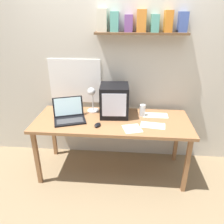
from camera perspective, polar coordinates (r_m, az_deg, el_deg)
name	(u,v)px	position (r m, az deg, el deg)	size (l,w,h in m)	color
ground_plane	(112,170)	(2.96, 0.00, -14.84)	(12.00, 12.00, 0.00)	#867051
back_wall	(115,63)	(2.78, 0.87, 12.79)	(5.60, 0.24, 2.60)	beige
corner_desk	(112,124)	(2.58, 0.00, -3.19)	(1.81, 0.71, 0.73)	#96643F
crt_monitor	(114,100)	(2.61, 0.60, 3.03)	(0.35, 0.36, 0.38)	black
laptop	(69,114)	(2.60, -11.14, -0.62)	(0.43, 0.41, 0.24)	black
desk_lamp	(92,97)	(2.68, -5.25, 3.89)	(0.14, 0.17, 0.33)	white
juice_glass	(142,111)	(2.65, 7.95, 0.28)	(0.07, 0.07, 0.14)	white
computer_mouse	(98,125)	(2.41, -3.81, -3.37)	(0.09, 0.12, 0.03)	black
loose_paper_near_laptop	(153,125)	(2.47, 10.60, -3.45)	(0.29, 0.18, 0.00)	white
open_notebook	(132,129)	(2.37, 5.30, -4.36)	(0.23, 0.24, 0.00)	silver
printed_handout	(155,115)	(2.72, 11.24, -0.85)	(0.30, 0.15, 0.00)	white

